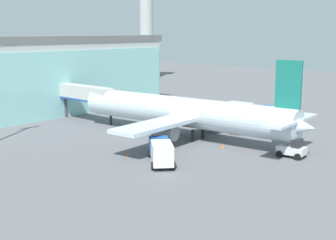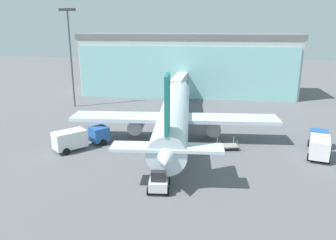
{
  "view_description": "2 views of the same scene",
  "coord_description": "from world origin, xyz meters",
  "px_view_note": "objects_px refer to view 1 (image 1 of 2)",
  "views": [
    {
      "loc": [
        -48.47,
        -35.28,
        14.65
      ],
      "look_at": [
        -0.39,
        7.33,
        2.41
      ],
      "focal_mm": 50.0,
      "sensor_mm": 36.0,
      "label": 1
    },
    {
      "loc": [
        6.25,
        -39.72,
        15.77
      ],
      "look_at": [
        -0.3,
        6.25,
        2.23
      ],
      "focal_mm": 35.0,
      "sensor_mm": 36.0,
      "label": 2
    }
  ],
  "objects_px": {
    "jet_bridge": "(82,94)",
    "control_tower": "(146,6)",
    "baggage_cart": "(239,130)",
    "catering_truck": "(161,151)",
    "pushback_tug": "(293,149)",
    "airplane": "(185,112)",
    "fuel_truck": "(278,113)",
    "safety_cone_wingtip": "(127,154)",
    "safety_cone_nose": "(223,146)"
  },
  "relations": [
    {
      "from": "jet_bridge",
      "to": "control_tower",
      "type": "distance_m",
      "value": 68.01
    },
    {
      "from": "baggage_cart",
      "to": "catering_truck",
      "type": "bearing_deg",
      "value": 173.19
    },
    {
      "from": "control_tower",
      "to": "pushback_tug",
      "type": "distance_m",
      "value": 93.19
    },
    {
      "from": "airplane",
      "to": "baggage_cart",
      "type": "bearing_deg",
      "value": -122.24
    },
    {
      "from": "fuel_truck",
      "to": "baggage_cart",
      "type": "relative_size",
      "value": 2.46
    },
    {
      "from": "fuel_truck",
      "to": "pushback_tug",
      "type": "distance_m",
      "value": 21.81
    },
    {
      "from": "control_tower",
      "to": "pushback_tug",
      "type": "height_order",
      "value": "control_tower"
    },
    {
      "from": "catering_truck",
      "to": "safety_cone_wingtip",
      "type": "height_order",
      "value": "catering_truck"
    },
    {
      "from": "jet_bridge",
      "to": "pushback_tug",
      "type": "distance_m",
      "value": 37.04
    },
    {
      "from": "catering_truck",
      "to": "pushback_tug",
      "type": "height_order",
      "value": "catering_truck"
    },
    {
      "from": "control_tower",
      "to": "pushback_tug",
      "type": "bearing_deg",
      "value": -124.96
    },
    {
      "from": "control_tower",
      "to": "airplane",
      "type": "bearing_deg",
      "value": -131.92
    },
    {
      "from": "control_tower",
      "to": "baggage_cart",
      "type": "xyz_separation_m",
      "value": [
        -45.04,
        -62.38,
        -21.31
      ]
    },
    {
      "from": "fuel_truck",
      "to": "pushback_tug",
      "type": "height_order",
      "value": "fuel_truck"
    },
    {
      "from": "airplane",
      "to": "safety_cone_nose",
      "type": "relative_size",
      "value": 67.94
    },
    {
      "from": "baggage_cart",
      "to": "control_tower",
      "type": "bearing_deg",
      "value": 40.67
    },
    {
      "from": "fuel_truck",
      "to": "airplane",
      "type": "bearing_deg",
      "value": 92.32
    },
    {
      "from": "fuel_truck",
      "to": "safety_cone_wingtip",
      "type": "bearing_deg",
      "value": 99.27
    },
    {
      "from": "jet_bridge",
      "to": "fuel_truck",
      "type": "height_order",
      "value": "jet_bridge"
    },
    {
      "from": "safety_cone_wingtip",
      "to": "airplane",
      "type": "bearing_deg",
      "value": 5.26
    },
    {
      "from": "airplane",
      "to": "safety_cone_nose",
      "type": "bearing_deg",
      "value": 165.27
    },
    {
      "from": "fuel_truck",
      "to": "catering_truck",
      "type": "bearing_deg",
      "value": 108.69
    },
    {
      "from": "control_tower",
      "to": "catering_truck",
      "type": "xyz_separation_m",
      "value": [
        -64.3,
        -64.64,
        -20.35
      ]
    },
    {
      "from": "fuel_truck",
      "to": "jet_bridge",
      "type": "bearing_deg",
      "value": 53.91
    },
    {
      "from": "baggage_cart",
      "to": "safety_cone_wingtip",
      "type": "relative_size",
      "value": 5.63
    },
    {
      "from": "safety_cone_wingtip",
      "to": "safety_cone_nose",
      "type": "bearing_deg",
      "value": -29.57
    },
    {
      "from": "jet_bridge",
      "to": "catering_truck",
      "type": "xyz_separation_m",
      "value": [
        -10.34,
        -27.03,
        -3.03
      ]
    },
    {
      "from": "catering_truck",
      "to": "fuel_truck",
      "type": "distance_m",
      "value": 30.65
    },
    {
      "from": "fuel_truck",
      "to": "safety_cone_wingtip",
      "type": "relative_size",
      "value": 13.86
    },
    {
      "from": "safety_cone_nose",
      "to": "control_tower",
      "type": "bearing_deg",
      "value": 50.69
    },
    {
      "from": "pushback_tug",
      "to": "safety_cone_wingtip",
      "type": "height_order",
      "value": "pushback_tug"
    },
    {
      "from": "control_tower",
      "to": "safety_cone_nose",
      "type": "xyz_separation_m",
      "value": [
        -53.81,
        -65.72,
        -21.54
      ]
    },
    {
      "from": "baggage_cart",
      "to": "jet_bridge",
      "type": "bearing_deg",
      "value": 96.3
    },
    {
      "from": "airplane",
      "to": "catering_truck",
      "type": "relative_size",
      "value": 5.44
    },
    {
      "from": "airplane",
      "to": "safety_cone_wingtip",
      "type": "height_order",
      "value": "airplane"
    },
    {
      "from": "airplane",
      "to": "jet_bridge",
      "type": "bearing_deg",
      "value": -0.12
    },
    {
      "from": "safety_cone_wingtip",
      "to": "catering_truck",
      "type": "bearing_deg",
      "value": -85.8
    },
    {
      "from": "catering_truck",
      "to": "safety_cone_wingtip",
      "type": "xyz_separation_m",
      "value": [
        -0.37,
        5.08,
        -1.19
      ]
    },
    {
      "from": "control_tower",
      "to": "fuel_truck",
      "type": "relative_size",
      "value": 4.73
    },
    {
      "from": "airplane",
      "to": "safety_cone_wingtip",
      "type": "distance_m",
      "value": 12.7
    },
    {
      "from": "jet_bridge",
      "to": "safety_cone_wingtip",
      "type": "xyz_separation_m",
      "value": [
        -10.71,
        -21.95,
        -4.23
      ]
    },
    {
      "from": "control_tower",
      "to": "catering_truck",
      "type": "bearing_deg",
      "value": -134.85
    },
    {
      "from": "catering_truck",
      "to": "baggage_cart",
      "type": "xyz_separation_m",
      "value": [
        19.26,
        2.26,
        -0.97
      ]
    },
    {
      "from": "airplane",
      "to": "control_tower",
      "type": "bearing_deg",
      "value": -46.15
    },
    {
      "from": "jet_bridge",
      "to": "safety_cone_wingtip",
      "type": "relative_size",
      "value": 24.31
    },
    {
      "from": "jet_bridge",
      "to": "airplane",
      "type": "xyz_separation_m",
      "value": [
        1.5,
        -20.82,
        -0.92
      ]
    },
    {
      "from": "pushback_tug",
      "to": "fuel_truck",
      "type": "bearing_deg",
      "value": -62.67
    },
    {
      "from": "catering_truck",
      "to": "jet_bridge",
      "type": "bearing_deg",
      "value": 21.62
    },
    {
      "from": "airplane",
      "to": "baggage_cart",
      "type": "relative_size",
      "value": 12.07
    },
    {
      "from": "catering_truck",
      "to": "fuel_truck",
      "type": "xyz_separation_m",
      "value": [
        30.59,
        2.01,
        0.0
      ]
    }
  ]
}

